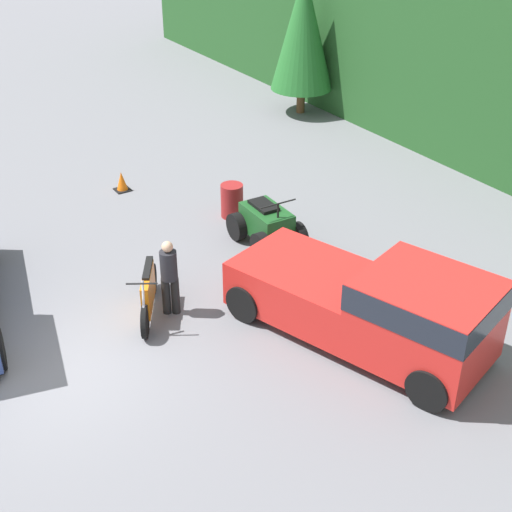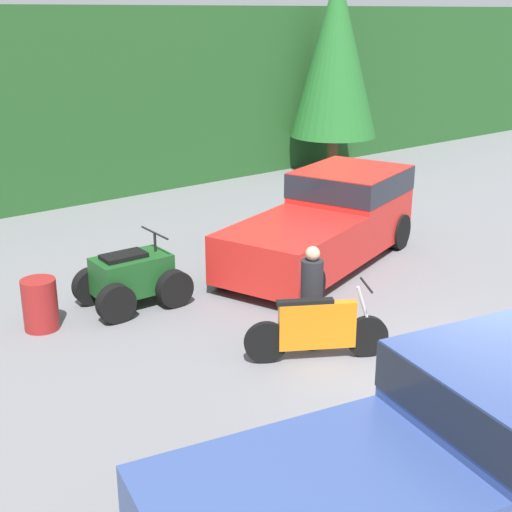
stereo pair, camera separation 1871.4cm
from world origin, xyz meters
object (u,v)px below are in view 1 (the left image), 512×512
object	(u,v)px
steel_barrel	(232,201)
traffic_cone	(122,182)
quad_atv	(267,225)
rider_person	(169,275)
pickup_truck_red	(380,305)
dirt_bike	(148,293)

from	to	relation	value
steel_barrel	traffic_cone	bearing A→B (deg)	-149.39
quad_atv	rider_person	distance (m)	3.54
steel_barrel	rider_person	bearing A→B (deg)	-47.03
traffic_cone	pickup_truck_red	bearing A→B (deg)	7.90
dirt_bike	quad_atv	size ratio (longest dim) A/B	1.05
dirt_bike	traffic_cone	distance (m)	6.15
quad_atv	steel_barrel	size ratio (longest dim) A/B	2.13
pickup_truck_red	rider_person	size ratio (longest dim) A/B	3.28
steel_barrel	dirt_bike	bearing A→B (deg)	-52.34
dirt_bike	steel_barrel	size ratio (longest dim) A/B	2.23
dirt_bike	rider_person	distance (m)	0.61
rider_person	steel_barrel	distance (m)	4.54
quad_atv	traffic_cone	world-z (taller)	quad_atv
quad_atv	steel_barrel	bearing A→B (deg)	179.91
dirt_bike	steel_barrel	world-z (taller)	dirt_bike
rider_person	traffic_cone	bearing A→B (deg)	-163.33
dirt_bike	rider_person	size ratio (longest dim) A/B	1.17
steel_barrel	pickup_truck_red	bearing A→B (deg)	-4.55
quad_atv	steel_barrel	xyz separation A→B (m)	(-1.71, 0.06, -0.07)
pickup_truck_red	steel_barrel	size ratio (longest dim) A/B	6.25
pickup_truck_red	quad_atv	xyz separation A→B (m)	(-4.50, 0.43, -0.45)
quad_atv	pickup_truck_red	bearing A→B (deg)	-3.60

